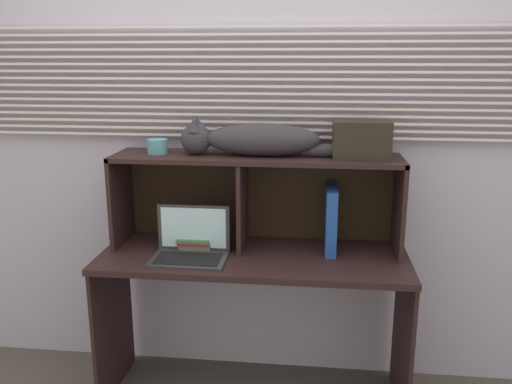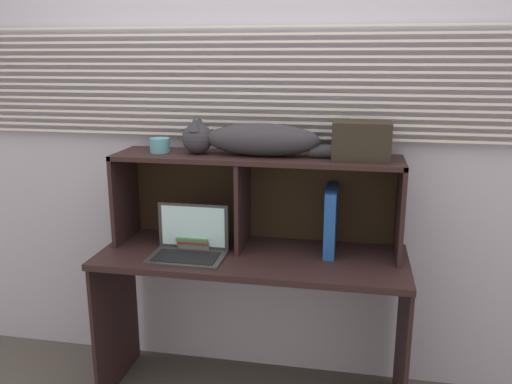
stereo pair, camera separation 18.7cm
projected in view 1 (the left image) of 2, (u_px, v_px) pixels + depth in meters
back_panel_with_blinds at (261, 142)px, 2.70m from camera, size 4.40×0.08×2.50m
desk at (253, 284)px, 2.55m from camera, size 1.46×0.55×0.77m
hutch_shelf_unit at (255, 182)px, 2.58m from camera, size 1.38×0.32×0.46m
cat at (255, 140)px, 2.49m from camera, size 0.94×0.18×0.18m
laptop at (191, 247)px, 2.47m from camera, size 0.35×0.23×0.23m
binder_upright at (331, 218)px, 2.54m from camera, size 0.05×0.26×0.32m
book_stack at (199, 238)px, 2.64m from camera, size 0.17×0.25×0.06m
small_basket at (157, 146)px, 2.55m from camera, size 0.10×0.10×0.07m
storage_box at (361, 139)px, 2.43m from camera, size 0.26×0.20×0.17m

